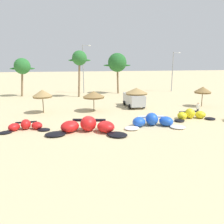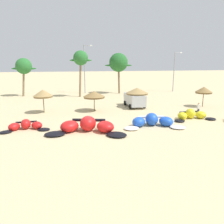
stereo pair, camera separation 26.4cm
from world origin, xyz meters
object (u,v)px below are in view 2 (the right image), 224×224
at_px(parked_van, 134,99).
at_px(palm_left, 24,67).
at_px(lamppost_west_center, 85,67).
at_px(kite_left_of_center, 87,126).
at_px(person_near_kites, 198,109).
at_px(kite_right_of_center, 192,115).
at_px(palm_left_of_gap, 81,59).
at_px(kite_left, 26,126).
at_px(kite_center, 152,121).
at_px(beach_umbrella_near_palms, 137,91).
at_px(lamppost_east_center, 175,70).
at_px(beach_umbrella_near_van, 43,94).
at_px(beach_umbrella_outermost, 204,90).
at_px(palm_center_left, 118,63).
at_px(beach_umbrella_middle, 94,95).

distance_m(parked_van, palm_left, 22.45).
bearing_deg(palm_left, lamppost_west_center, 9.34).
bearing_deg(kite_left_of_center, person_near_kites, 14.16).
height_order(kite_right_of_center, palm_left_of_gap, palm_left_of_gap).
relative_size(kite_left, kite_center, 0.76).
bearing_deg(kite_right_of_center, kite_left_of_center, -169.48).
bearing_deg(kite_left_of_center, palm_left_of_gap, 87.04).
xyz_separation_m(kite_left_of_center, beach_umbrella_near_palms, (8.11, 9.99, 1.79)).
relative_size(kite_left_of_center, beach_umbrella_near_palms, 2.36).
relative_size(beach_umbrella_near_palms, lamppost_east_center, 0.38).
distance_m(kite_left, lamppost_east_center, 35.73).
height_order(kite_left_of_center, beach_umbrella_near_van, beach_umbrella_near_van).
bearing_deg(beach_umbrella_outermost, lamppost_east_center, 76.83).
relative_size(person_near_kites, lamppost_east_center, 0.19).
xyz_separation_m(kite_left, parked_van, (13.62, 8.51, 0.72)).
xyz_separation_m(kite_left, palm_center_left, (14.61, 22.40, 5.82)).
height_order(beach_umbrella_outermost, parked_van, beach_umbrella_outermost).
distance_m(kite_left, palm_left_of_gap, 21.72).
distance_m(kite_right_of_center, palm_left_of_gap, 23.09).
height_order(beach_umbrella_outermost, person_near_kites, beach_umbrella_outermost).
relative_size(beach_umbrella_outermost, lamppost_west_center, 0.30).
distance_m(beach_umbrella_outermost, palm_left_of_gap, 21.56).
xyz_separation_m(kite_left_of_center, beach_umbrella_near_van, (-4.64, 9.06, 1.94)).
bearing_deg(beach_umbrella_near_van, lamppost_west_center, 68.01).
xyz_separation_m(parked_van, palm_left_of_gap, (-6.75, 11.04, 5.79)).
bearing_deg(kite_center, person_near_kites, 22.93).
distance_m(kite_left_of_center, kite_center, 6.64).
xyz_separation_m(parked_van, person_near_kites, (5.85, -7.00, -0.27)).
height_order(parked_van, palm_center_left, palm_center_left).
xyz_separation_m(kite_right_of_center, palm_left_of_gap, (-11.00, 19.25, 6.44)).
xyz_separation_m(person_near_kites, palm_center_left, (-4.87, 20.89, 5.37)).
bearing_deg(kite_left, palm_left_of_gap, 70.65).
height_order(beach_umbrella_near_van, lamppost_west_center, lamppost_west_center).
relative_size(kite_left_of_center, beach_umbrella_outermost, 2.59).
xyz_separation_m(beach_umbrella_middle, palm_left, (-10.99, 15.68, 3.30)).
bearing_deg(lamppost_west_center, palm_left, -170.66).
distance_m(beach_umbrella_outermost, lamppost_east_center, 17.03).
bearing_deg(palm_left, kite_center, -56.53).
xyz_separation_m(kite_center, palm_left, (-15.81, 23.92, 5.01)).
height_order(palm_left, lamppost_west_center, lamppost_west_center).
bearing_deg(palm_left_of_gap, parked_van, -58.55).
bearing_deg(beach_umbrella_near_palms, palm_center_left, 87.06).
xyz_separation_m(kite_center, person_near_kites, (7.09, 3.00, 0.32)).
height_order(beach_umbrella_near_van, palm_left, palm_left).
bearing_deg(palm_left, kite_left, -81.30).
bearing_deg(parked_van, beach_umbrella_outermost, -12.47).
xyz_separation_m(beach_umbrella_near_van, palm_left, (-4.55, 15.31, 3.03)).
bearing_deg(palm_left_of_gap, kite_left, -109.35).
bearing_deg(lamppost_east_center, lamppost_west_center, 175.43).
bearing_deg(beach_umbrella_near_van, person_near_kites, -16.98).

